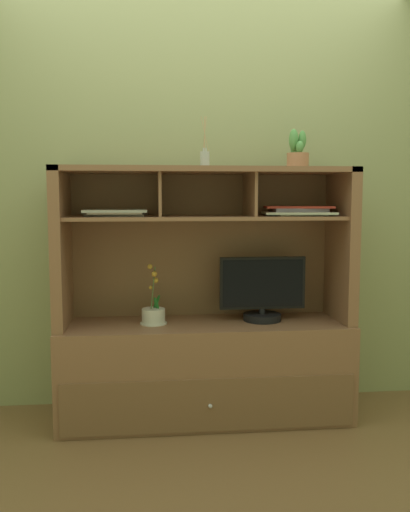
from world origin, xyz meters
name	(u,v)px	position (x,y,z in m)	size (l,w,h in m)	color
floor_plane	(205,417)	(0.00, 0.00, -0.01)	(6.00, 6.00, 0.02)	brown
back_wall	(200,177)	(0.00, 0.29, 1.40)	(6.00, 0.02, 2.80)	#939D66
media_console	(205,343)	(0.00, 0.01, 0.44)	(1.66, 0.54, 1.44)	brown
tv_monitor	(262,293)	(0.34, 0.01, 0.73)	(0.50, 0.22, 0.37)	black
potted_orchid	(153,314)	(-0.30, -0.01, 0.62)	(0.15, 0.15, 0.34)	silver
magazine_stack_left	(298,211)	(0.54, -0.01, 1.20)	(0.43, 0.34, 0.05)	beige
magazine_stack_centre	(116,213)	(-0.50, 0.02, 1.19)	(0.35, 0.29, 0.04)	gray
diffuser_bottle	(205,159)	(0.00, 0.01, 1.49)	(0.05, 0.05, 0.28)	#B0B7AB
potted_succulent	(297,154)	(0.54, 0.03, 1.53)	(0.14, 0.15, 0.22)	#AD724E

